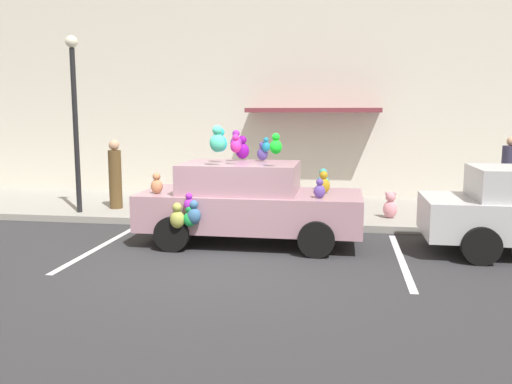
% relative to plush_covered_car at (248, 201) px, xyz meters
% --- Properties ---
extents(ground_plane, '(60.00, 60.00, 0.00)m').
position_rel_plush_covered_car_xyz_m(ground_plane, '(-0.25, -1.77, -0.81)').
color(ground_plane, '#2D2D30').
extents(sidewalk, '(24.00, 4.00, 0.15)m').
position_rel_plush_covered_car_xyz_m(sidewalk, '(-0.25, 3.23, -0.74)').
color(sidewalk, gray).
rests_on(sidewalk, ground).
extents(storefront_building, '(24.00, 1.25, 6.40)m').
position_rel_plush_covered_car_xyz_m(storefront_building, '(-0.24, 5.37, 2.38)').
color(storefront_building, beige).
rests_on(storefront_building, ground).
extents(parking_stripe_front, '(0.12, 3.60, 0.01)m').
position_rel_plush_covered_car_xyz_m(parking_stripe_front, '(2.81, -0.77, -0.81)').
color(parking_stripe_front, silver).
rests_on(parking_stripe_front, ground).
extents(parking_stripe_rear, '(0.12, 3.60, 0.01)m').
position_rel_plush_covered_car_xyz_m(parking_stripe_rear, '(-2.67, -0.77, -0.81)').
color(parking_stripe_rear, silver).
rests_on(parking_stripe_rear, ground).
extents(plush_covered_car, '(4.18, 2.07, 2.27)m').
position_rel_plush_covered_car_xyz_m(plush_covered_car, '(0.00, 0.00, 0.00)').
color(plush_covered_car, '#A87E8C').
rests_on(plush_covered_car, ground).
extents(teddy_bear_on_sidewalk, '(0.31, 0.26, 0.60)m').
position_rel_plush_covered_car_xyz_m(teddy_bear_on_sidewalk, '(2.85, 2.17, -0.39)').
color(teddy_bear_on_sidewalk, pink).
rests_on(teddy_bear_on_sidewalk, sidewalk).
extents(street_lamp_post, '(0.28, 0.28, 4.07)m').
position_rel_plush_covered_car_xyz_m(street_lamp_post, '(-4.36, 1.73, 1.82)').
color(street_lamp_post, black).
rests_on(street_lamp_post, sidewalk).
extents(pedestrian_near_shopfront, '(0.31, 0.31, 1.69)m').
position_rel_plush_covered_car_xyz_m(pedestrian_near_shopfront, '(-3.72, 2.37, 0.15)').
color(pedestrian_near_shopfront, brown).
rests_on(pedestrian_near_shopfront, sidewalk).
extents(pedestrian_walking_past, '(0.37, 0.37, 1.79)m').
position_rel_plush_covered_car_xyz_m(pedestrian_walking_past, '(5.63, 3.29, 0.16)').
color(pedestrian_walking_past, '#34324D').
rests_on(pedestrian_walking_past, sidewalk).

